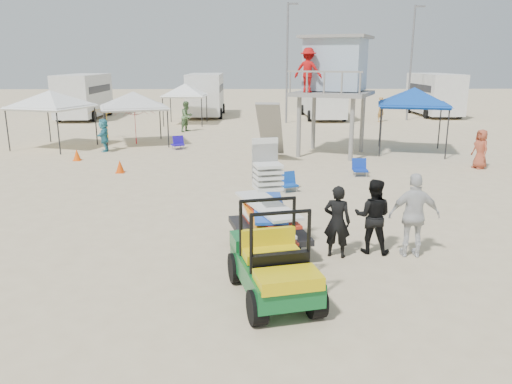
{
  "coord_description": "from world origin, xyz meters",
  "views": [
    {
      "loc": [
        0.33,
        -8.17,
        4.25
      ],
      "look_at": [
        0.5,
        3.0,
        1.3
      ],
      "focal_mm": 35.0,
      "sensor_mm": 36.0,
      "label": 1
    }
  ],
  "objects_px": {
    "utility_cart": "(273,257)",
    "man_left": "(337,222)",
    "surf_trailer": "(268,213)",
    "lifeguard_tower": "(331,69)",
    "canopy_blue": "(414,90)"
  },
  "relations": [
    {
      "from": "surf_trailer",
      "to": "canopy_blue",
      "type": "distance_m",
      "value": 14.77
    },
    {
      "from": "utility_cart",
      "to": "lifeguard_tower",
      "type": "relative_size",
      "value": 0.49
    },
    {
      "from": "canopy_blue",
      "to": "utility_cart",
      "type": "bearing_deg",
      "value": -115.87
    },
    {
      "from": "utility_cart",
      "to": "man_left",
      "type": "height_order",
      "value": "utility_cart"
    },
    {
      "from": "surf_trailer",
      "to": "canopy_blue",
      "type": "height_order",
      "value": "canopy_blue"
    },
    {
      "from": "utility_cart",
      "to": "canopy_blue",
      "type": "height_order",
      "value": "canopy_blue"
    },
    {
      "from": "utility_cart",
      "to": "surf_trailer",
      "type": "height_order",
      "value": "surf_trailer"
    },
    {
      "from": "surf_trailer",
      "to": "lifeguard_tower",
      "type": "relative_size",
      "value": 0.54
    },
    {
      "from": "utility_cart",
      "to": "man_left",
      "type": "bearing_deg",
      "value": 53.21
    },
    {
      "from": "surf_trailer",
      "to": "man_left",
      "type": "bearing_deg",
      "value": -11.17
    },
    {
      "from": "utility_cart",
      "to": "surf_trailer",
      "type": "relative_size",
      "value": 0.9
    },
    {
      "from": "man_left",
      "to": "canopy_blue",
      "type": "bearing_deg",
      "value": -95.3
    },
    {
      "from": "man_left",
      "to": "canopy_blue",
      "type": "xyz_separation_m",
      "value": [
        5.77,
        13.0,
        2.09
      ]
    },
    {
      "from": "man_left",
      "to": "lifeguard_tower",
      "type": "xyz_separation_m",
      "value": [
        1.79,
        12.67,
        3.06
      ]
    },
    {
      "from": "man_left",
      "to": "utility_cart",
      "type": "bearing_deg",
      "value": 71.84
    }
  ]
}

